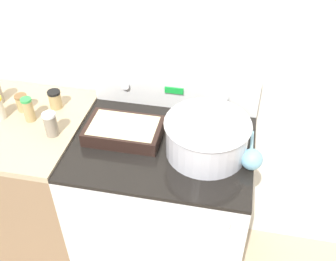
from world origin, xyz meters
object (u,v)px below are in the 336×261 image
ladle (252,159)px  spice_jar_black_cap (55,99)px  casserole_dish (124,130)px  spice_jar_white_cap (51,124)px  spice_jar_brown_cap (22,103)px  mixing_bowl (207,136)px  spice_jar_green_cap (28,109)px

ladle → spice_jar_black_cap: bearing=167.2°
casserole_dish → ladle: size_ratio=1.24×
spice_jar_white_cap → spice_jar_brown_cap: 0.26m
casserole_dish → spice_jar_brown_cap: spice_jar_brown_cap is taller
ladle → spice_jar_white_cap: size_ratio=2.37×
casserole_dish → spice_jar_brown_cap: size_ratio=4.02×
casserole_dish → spice_jar_black_cap: (-0.38, 0.14, 0.02)m
spice_jar_black_cap → mixing_bowl: bearing=-12.3°
spice_jar_brown_cap → mixing_bowl: bearing=-7.2°
spice_jar_brown_cap → spice_jar_white_cap: bearing=-34.2°
mixing_bowl → spice_jar_green_cap: size_ratio=3.04×
ladle → spice_jar_green_cap: bearing=174.6°
spice_jar_black_cap → spice_jar_green_cap: bearing=-122.7°
casserole_dish → ladle: (0.56, -0.08, 0.01)m
ladle → spice_jar_brown_cap: (-1.10, 0.17, 0.01)m
mixing_bowl → ladle: mixing_bowl is taller
ladle → spice_jar_green_cap: size_ratio=2.28×
mixing_bowl → spice_jar_black_cap: 0.77m
spice_jar_green_cap → spice_jar_brown_cap: bearing=136.5°
spice_jar_green_cap → ladle: bearing=-5.4°
spice_jar_brown_cap → spice_jar_black_cap: bearing=19.0°
mixing_bowl → spice_jar_green_cap: mixing_bowl is taller
spice_jar_white_cap → spice_jar_green_cap: 0.17m
spice_jar_brown_cap → casserole_dish: bearing=-9.0°
ladle → casserole_dish: bearing=171.9°
casserole_dish → spice_jar_brown_cap: (-0.53, 0.08, 0.02)m
spice_jar_white_cap → spice_jar_green_cap: size_ratio=0.96×
ladle → spice_jar_black_cap: size_ratio=2.94×
casserole_dish → spice_jar_black_cap: 0.41m
mixing_bowl → ladle: 0.20m
ladle → spice_jar_white_cap: spice_jar_white_cap is taller
spice_jar_black_cap → spice_jar_brown_cap: bearing=-161.0°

